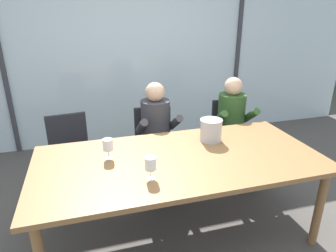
# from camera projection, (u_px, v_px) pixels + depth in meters

# --- Properties ---
(ground) EXTENTS (14.00, 14.00, 0.00)m
(ground) POSITION_uv_depth(u_px,v_px,m) (153.00, 177.00, 3.64)
(ground) COLOR #4C4742
(window_glass_panel) EXTENTS (7.57, 0.03, 2.60)m
(window_glass_panel) POSITION_uv_depth(u_px,v_px,m) (131.00, 55.00, 4.30)
(window_glass_panel) COLOR silver
(window_glass_panel) RESTS_ON ground
(window_mullion_left) EXTENTS (0.06, 0.06, 2.60)m
(window_mullion_left) POSITION_uv_depth(u_px,v_px,m) (2.00, 61.00, 3.84)
(window_mullion_left) COLOR #38383D
(window_mullion_left) RESTS_ON ground
(window_mullion_right) EXTENTS (0.06, 0.06, 2.60)m
(window_mullion_right) POSITION_uv_depth(u_px,v_px,m) (238.00, 51.00, 4.72)
(window_mullion_right) COLOR #38383D
(window_mullion_right) RESTS_ON ground
(hillside_vineyard) EXTENTS (13.57, 2.40, 2.19)m
(hillside_vineyard) POSITION_uv_depth(u_px,v_px,m) (110.00, 46.00, 7.18)
(hillside_vineyard) COLOR #477A38
(hillside_vineyard) RESTS_ON ground
(dining_table) EXTENTS (2.37, 1.12, 0.77)m
(dining_table) POSITION_uv_depth(u_px,v_px,m) (180.00, 164.00, 2.49)
(dining_table) COLOR olive
(dining_table) RESTS_ON ground
(chair_near_curtain) EXTENTS (0.49, 0.49, 0.88)m
(chair_near_curtain) POSITION_uv_depth(u_px,v_px,m) (70.00, 149.00, 3.19)
(chair_near_curtain) COLOR #232328
(chair_near_curtain) RESTS_ON ground
(chair_left_of_center) EXTENTS (0.50, 0.50, 0.88)m
(chair_left_of_center) POSITION_uv_depth(u_px,v_px,m) (153.00, 141.00, 3.40)
(chair_left_of_center) COLOR #232328
(chair_left_of_center) RESTS_ON ground
(chair_center) EXTENTS (0.50, 0.50, 0.88)m
(chair_center) POSITION_uv_depth(u_px,v_px,m) (230.00, 130.00, 3.69)
(chair_center) COLOR #232328
(chair_center) RESTS_ON ground
(person_charcoal_jacket) EXTENTS (0.47, 0.62, 1.20)m
(person_charcoal_jacket) POSITION_uv_depth(u_px,v_px,m) (158.00, 130.00, 3.25)
(person_charcoal_jacket) COLOR #38383D
(person_charcoal_jacket) RESTS_ON ground
(person_olive_shirt) EXTENTS (0.49, 0.63, 1.20)m
(person_olive_shirt) POSITION_uv_depth(u_px,v_px,m) (233.00, 122.00, 3.48)
(person_olive_shirt) COLOR #2D5123
(person_olive_shirt) RESTS_ON ground
(ice_bucket_primary) EXTENTS (0.21, 0.21, 0.21)m
(ice_bucket_primary) POSITION_uv_depth(u_px,v_px,m) (211.00, 130.00, 2.75)
(ice_bucket_primary) COLOR #B7B7BC
(ice_bucket_primary) RESTS_ON dining_table
(wine_glass_by_left_taster) EXTENTS (0.08, 0.08, 0.17)m
(wine_glass_by_left_taster) POSITION_uv_depth(u_px,v_px,m) (108.00, 146.00, 2.41)
(wine_glass_by_left_taster) COLOR silver
(wine_glass_by_left_taster) RESTS_ON dining_table
(wine_glass_near_bucket) EXTENTS (0.08, 0.08, 0.17)m
(wine_glass_near_bucket) POSITION_uv_depth(u_px,v_px,m) (151.00, 164.00, 2.11)
(wine_glass_near_bucket) COLOR silver
(wine_glass_near_bucket) RESTS_ON dining_table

